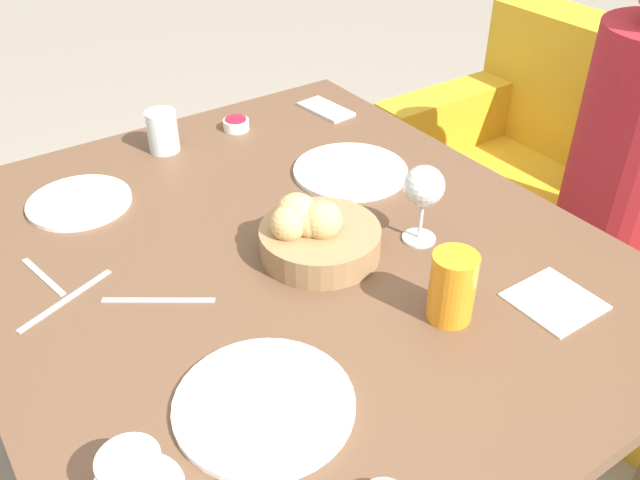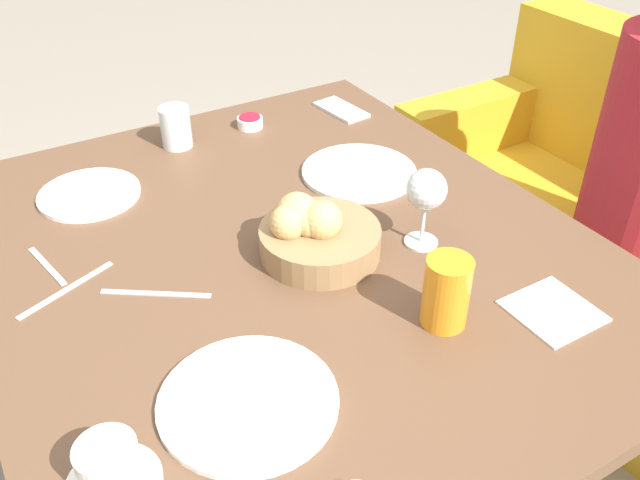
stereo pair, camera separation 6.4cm
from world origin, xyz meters
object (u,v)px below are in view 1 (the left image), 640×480
plate_near_left (79,202)px  wine_glass (424,189)px  plate_near_right (264,404)px  cell_phone (326,109)px  bread_basket (315,234)px  couch (629,251)px  coffee_cup (133,479)px  plate_far_center (350,171)px  water_tumbler (163,131)px  knife_silver (158,300)px  juice_glass (452,287)px  napkin (554,301)px  fork_silver (66,300)px  jam_bowl_berry (236,124)px  spoon_coffee (43,277)px  seated_person (620,204)px

plate_near_left → wine_glass: 0.70m
plate_near_right → cell_phone: size_ratio=1.64×
bread_basket → plate_near_left: bread_basket is taller
couch → coffee_cup: (0.29, -1.61, 0.50)m
plate_far_center → water_tumbler: 0.45m
plate_far_center → plate_near_left: bearing=-111.6°
plate_near_left → knife_silver: 0.38m
plate_near_right → juice_glass: juice_glass is taller
napkin → juice_glass: bearing=-113.9°
napkin → couch: bearing=110.8°
plate_near_right → wine_glass: wine_glass is taller
fork_silver → napkin: size_ratio=1.37×
water_tumbler → jam_bowl_berry: (-0.00, 0.19, -0.03)m
fork_silver → cell_phone: 0.88m
knife_silver → plate_far_center: bearing=107.5°
couch → juice_glass: juice_glass is taller
juice_glass → cell_phone: size_ratio=0.78×
jam_bowl_berry → fork_silver: size_ratio=0.35×
jam_bowl_berry → spoon_coffee: jam_bowl_berry is taller
juice_glass → knife_silver: (-0.31, -0.38, -0.06)m
fork_silver → plate_near_left: bearing=157.6°
plate_near_left → knife_silver: (0.38, 0.01, -0.00)m
fork_silver → jam_bowl_berry: bearing=126.7°
couch → coffee_cup: size_ratio=12.50×
plate_near_right → jam_bowl_berry: 0.89m
plate_near_right → plate_near_left: bearing=-176.7°
wine_glass → spoon_coffee: bearing=-114.8°
plate_near_left → bread_basket: bearing=36.0°
napkin → jam_bowl_berry: bearing=-172.0°
plate_near_right → spoon_coffee: size_ratio=1.81×
plate_far_center → juice_glass: juice_glass is taller
plate_far_center → napkin: plate_far_center is taller
juice_glass → jam_bowl_berry: size_ratio=1.92×
spoon_coffee → plate_far_center: bearing=89.2°
wine_glass → knife_silver: (-0.11, -0.48, -0.11)m
plate_near_right → cell_phone: (-0.77, 0.64, -0.00)m
juice_glass → water_tumbler: (-0.80, -0.14, -0.01)m
plate_near_right → fork_silver: (-0.39, -0.16, -0.00)m
plate_near_right → coffee_cup: coffee_cup is taller
plate_near_right → juice_glass: 0.35m
plate_near_right → water_tumbler: (-0.80, 0.20, 0.04)m
juice_glass → plate_near_right: bearing=-91.0°
water_tumbler → seated_person: bearing=62.0°
plate_near_left → plate_near_right: same height
coffee_cup → napkin: size_ratio=0.92×
wine_glass → spoon_coffee: 0.70m
bread_basket → plate_far_center: size_ratio=0.88×
jam_bowl_berry → fork_silver: jam_bowl_berry is taller
plate_near_right → knife_silver: (-0.30, -0.03, -0.00)m
bread_basket → jam_bowl_berry: (-0.54, 0.13, -0.03)m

